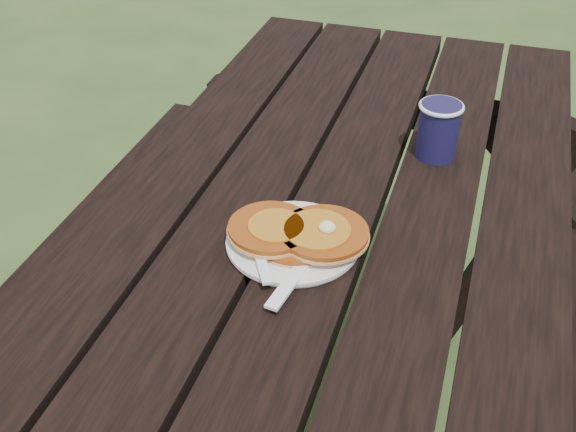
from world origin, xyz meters
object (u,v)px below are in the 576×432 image
(plate, at_px, (293,243))
(pancake_stack, at_px, (299,233))
(picnic_table, at_px, (312,409))
(coffee_cup, at_px, (439,127))

(plate, relative_size, pancake_stack, 0.94)
(pancake_stack, bearing_deg, picnic_table, 11.71)
(coffee_cup, bearing_deg, plate, -117.14)
(picnic_table, relative_size, coffee_cup, 17.20)
(plate, bearing_deg, coffee_cup, 62.86)
(picnic_table, height_order, coffee_cup, coffee_cup)
(pancake_stack, distance_m, coffee_cup, 0.37)
(plate, height_order, coffee_cup, coffee_cup)
(picnic_table, distance_m, pancake_stack, 0.41)
(picnic_table, relative_size, pancake_stack, 8.41)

